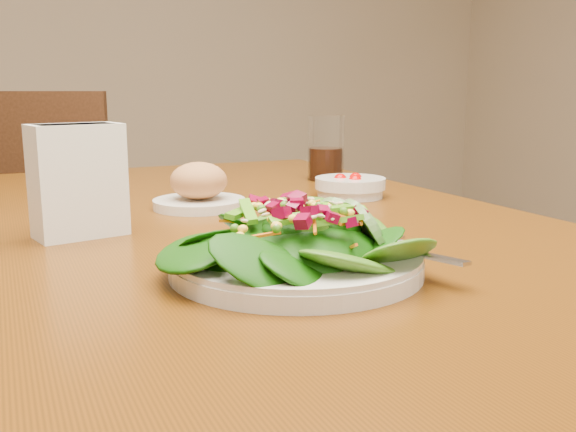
# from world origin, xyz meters

# --- Properties ---
(dining_table) EXTENTS (0.90, 1.40, 0.75)m
(dining_table) POSITION_xyz_m (0.00, 0.00, 0.65)
(dining_table) COLOR #572C08
(dining_table) RESTS_ON ground_plane
(chair_far) EXTENTS (0.56, 0.56, 0.93)m
(chair_far) POSITION_xyz_m (-0.16, 1.10, 0.49)
(chair_far) COLOR #3C2011
(chair_far) RESTS_ON ground_plane
(salad_plate) EXTENTS (0.27, 0.26, 0.08)m
(salad_plate) POSITION_xyz_m (-0.01, -0.27, 0.78)
(salad_plate) COLOR silver
(salad_plate) RESTS_ON dining_table
(bread_plate) EXTENTS (0.15, 0.15, 0.07)m
(bread_plate) POSITION_xyz_m (-0.00, 0.12, 0.78)
(bread_plate) COLOR silver
(bread_plate) RESTS_ON dining_table
(tomato_bowl) EXTENTS (0.12, 0.12, 0.04)m
(tomato_bowl) POSITION_xyz_m (0.27, 0.11, 0.77)
(tomato_bowl) COLOR silver
(tomato_bowl) RESTS_ON dining_table
(drinking_glass) EXTENTS (0.08, 0.08, 0.13)m
(drinking_glass) POSITION_xyz_m (0.33, 0.32, 0.81)
(drinking_glass) COLOR silver
(drinking_glass) RESTS_ON dining_table
(napkin_holder) EXTENTS (0.12, 0.08, 0.14)m
(napkin_holder) POSITION_xyz_m (-0.20, -0.01, 0.83)
(napkin_holder) COLOR white
(napkin_holder) RESTS_ON dining_table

